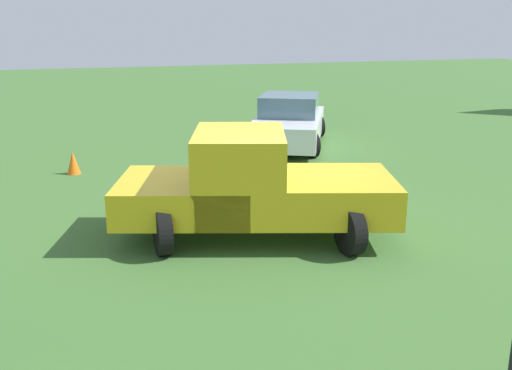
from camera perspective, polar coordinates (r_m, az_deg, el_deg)
The scene contains 4 objects.
ground_plane at distance 10.54m, azimuth 0.10°, elevation -3.80°, with size 80.00×80.00×0.00m, color #3D662D.
pickup_truck at distance 9.67m, azimuth -0.70°, elevation 0.17°, with size 3.29×4.97×1.80m.
sedan_far at distance 17.21m, azimuth 3.25°, elevation 6.20°, with size 4.80×3.71×1.48m.
traffic_cone at distance 14.59m, azimuth -17.58°, elevation 2.11°, with size 0.32×0.32×0.55m, color orange.
Camera 1 is at (-9.41, 3.21, 3.52)m, focal length 40.56 mm.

